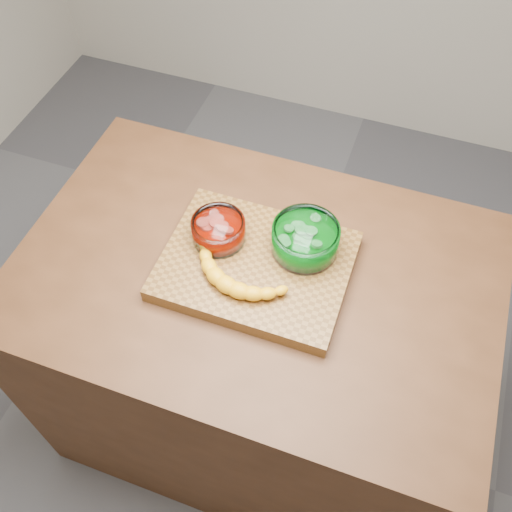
% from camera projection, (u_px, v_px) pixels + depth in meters
% --- Properties ---
extents(ground, '(3.50, 3.50, 0.00)m').
position_uv_depth(ground, '(256.00, 408.00, 2.13)').
color(ground, '#56565A').
rests_on(ground, ground).
extents(counter, '(1.20, 0.80, 0.90)m').
position_uv_depth(counter, '(256.00, 353.00, 1.77)').
color(counter, '#4F2D17').
rests_on(counter, ground).
extents(cutting_board, '(0.45, 0.35, 0.04)m').
position_uv_depth(cutting_board, '(256.00, 266.00, 1.39)').
color(cutting_board, brown).
rests_on(cutting_board, counter).
extents(bowl_red, '(0.13, 0.13, 0.06)m').
position_uv_depth(bowl_red, '(219.00, 230.00, 1.40)').
color(bowl_red, white).
rests_on(bowl_red, cutting_board).
extents(bowl_green, '(0.16, 0.16, 0.08)m').
position_uv_depth(bowl_green, '(305.00, 239.00, 1.37)').
color(bowl_green, white).
rests_on(bowl_green, cutting_board).
extents(banana, '(0.28, 0.16, 0.04)m').
position_uv_depth(banana, '(240.00, 272.00, 1.33)').
color(banana, '#F5AC15').
rests_on(banana, cutting_board).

